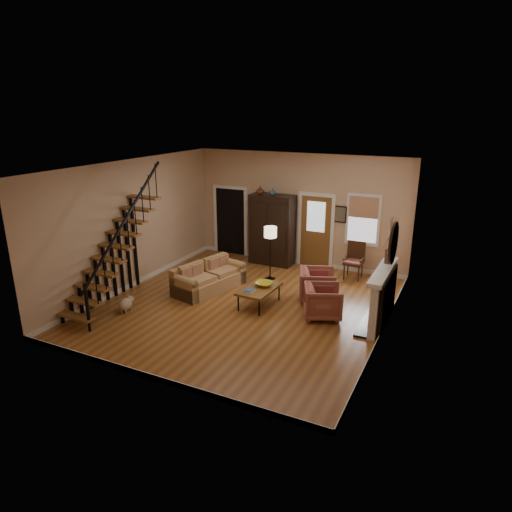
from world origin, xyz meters
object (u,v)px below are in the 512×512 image
at_px(armchair_left, 323,302).
at_px(armoire, 272,230).
at_px(floor_lamp, 270,254).
at_px(armchair_right, 317,285).
at_px(sofa, 209,277).
at_px(side_chair, 354,261).
at_px(coffee_table, 259,297).

bearing_deg(armchair_left, armoire, 18.05).
distance_m(armchair_left, floor_lamp, 2.64).
relative_size(armchair_right, floor_lamp, 0.58).
xyz_separation_m(sofa, armchair_right, (2.70, 0.63, 0.03)).
xyz_separation_m(armchair_left, side_chair, (-0.01, 2.72, 0.13)).
bearing_deg(armchair_left, floor_lamp, 28.08).
distance_m(armoire, side_chair, 2.61).
relative_size(coffee_table, side_chair, 1.16).
height_order(armoire, armchair_left, armoire).
relative_size(armoire, armchair_left, 2.54).
relative_size(coffee_table, armchair_left, 1.43).
bearing_deg(floor_lamp, armchair_left, -38.80).
relative_size(sofa, coffee_table, 1.63).
height_order(coffee_table, armchair_right, armchair_right).
bearing_deg(floor_lamp, side_chair, 28.12).
bearing_deg(side_chair, sofa, -141.44).
xyz_separation_m(armoire, sofa, (-0.57, -2.69, -0.69)).
height_order(sofa, armchair_left, armchair_left).
bearing_deg(side_chair, armoire, 175.52).
bearing_deg(armoire, sofa, -102.02).
bearing_deg(side_chair, floor_lamp, -151.88).
distance_m(armchair_left, armchair_right, 0.97).
bearing_deg(armchair_right, sofa, 82.29).
xyz_separation_m(coffee_table, armchair_left, (1.56, 0.06, 0.15)).
height_order(armoire, armchair_right, armoire).
height_order(sofa, side_chair, side_chair).
bearing_deg(coffee_table, armchair_left, 2.06).
bearing_deg(floor_lamp, armoire, 111.97).
bearing_deg(armchair_right, coffee_table, 108.29).
distance_m(armoire, armchair_left, 3.94).
bearing_deg(sofa, floor_lamp, 66.13).
relative_size(sofa, side_chair, 1.90).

